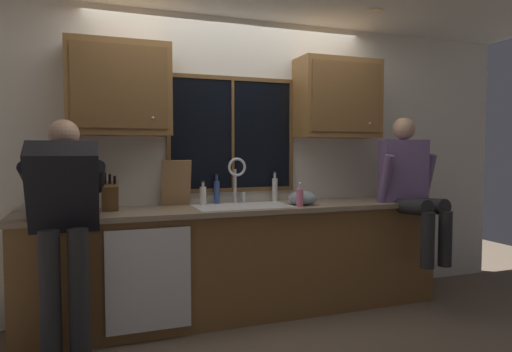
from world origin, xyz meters
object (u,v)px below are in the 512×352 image
cutting_board (176,183)px  mixing_bowl (303,198)px  bottle_tall_clear (217,192)px  person_standing (64,212)px  person_sitting_on_counter (410,182)px  bottle_green_glass (275,189)px  knife_block (110,197)px  bottle_amber_small (203,195)px  soap_dispenser (300,197)px

cutting_board → mixing_bowl: size_ratio=1.57×
bottle_tall_clear → person_standing: bearing=-154.7°
person_sitting_on_counter → bottle_tall_clear: size_ratio=4.89×
person_sitting_on_counter → mixing_bowl: (-0.97, 0.18, -0.13)m
bottle_green_glass → knife_block: bearing=-172.8°
mixing_bowl → bottle_green_glass: bottle_green_glass is taller
bottle_green_glass → bottle_tall_clear: (-0.55, -0.00, -0.01)m
person_standing → bottle_green_glass: person_standing is taller
bottle_green_glass → bottle_amber_small: bottle_green_glass is taller
person_sitting_on_counter → bottle_green_glass: 1.21m
knife_block → bottle_tall_clear: 0.91m
person_standing → cutting_board: 1.01m
knife_block → soap_dispenser: (1.49, -0.24, -0.03)m
bottle_tall_clear → bottle_amber_small: bottle_tall_clear is taller
person_sitting_on_counter → soap_dispenser: bearing=175.8°
person_standing → soap_dispenser: person_standing is taller
person_standing → bottle_green_glass: size_ratio=5.85×
mixing_bowl → bottle_tall_clear: 0.74m
knife_block → bottle_tall_clear: knife_block is taller
person_standing → bottle_tall_clear: 1.32m
person_standing → cutting_board: bearing=33.1°
cutting_board → soap_dispenser: 1.04m
person_standing → bottle_amber_small: 1.18m
knife_block → soap_dispenser: bearing=-9.3°
person_standing → knife_block: size_ratio=4.97×
cutting_board → mixing_bowl: 1.08m
soap_dispenser → bottle_tall_clear: bearing=144.8°
soap_dispenser → bottle_green_glass: bottle_green_glass is taller
cutting_board → bottle_green_glass: (0.90, 0.02, -0.08)m
person_standing → knife_block: 0.49m
soap_dispenser → person_sitting_on_counter: bearing=-4.2°
person_sitting_on_counter → mixing_bowl: size_ratio=5.06×
knife_block → soap_dispenser: 1.51m
cutting_board → person_standing: bearing=-146.9°
mixing_bowl → bottle_amber_small: bottle_amber_small is taller
knife_block → bottle_amber_small: size_ratio=1.56×
knife_block → soap_dispenser: knife_block is taller
mixing_bowl → person_sitting_on_counter: bearing=-10.7°
person_standing → soap_dispenser: (1.79, 0.14, 0.02)m
cutting_board → knife_block: bearing=-163.4°
bottle_green_glass → cutting_board: bearing=-178.6°
person_sitting_on_counter → cutting_board: size_ratio=3.23×
person_standing → person_sitting_on_counter: size_ratio=1.27×
knife_block → person_sitting_on_counter: bearing=-7.2°
person_standing → person_sitting_on_counter: person_sitting_on_counter is taller
soap_dispenser → cutting_board: bearing=157.0°
person_standing → mixing_bowl: person_standing is taller
soap_dispenser → bottle_green_glass: bearing=96.5°
cutting_board → bottle_tall_clear: (0.35, 0.02, -0.08)m
person_sitting_on_counter → knife_block: size_ratio=3.92×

